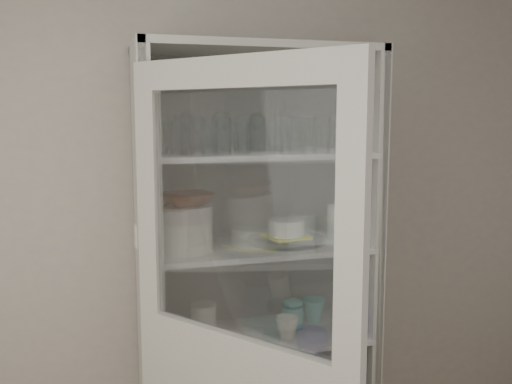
{
  "coord_description": "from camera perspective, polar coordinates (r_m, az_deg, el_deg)",
  "views": [
    {
      "loc": [
        -0.47,
        -1.04,
        1.82
      ],
      "look_at": [
        0.2,
        1.27,
        1.49
      ],
      "focal_mm": 40.0,
      "sensor_mm": 36.0,
      "label": 1
    }
  ],
  "objects": [
    {
      "name": "plate_stack_front",
      "position": [
        2.35,
        -6.87,
        -4.42
      ],
      "size": [
        0.21,
        0.21,
        0.13
      ],
      "primitive_type": "cylinder",
      "color": "white",
      "rests_on": "shelf_plates"
    },
    {
      "name": "pantry_cabinet",
      "position": [
        2.62,
        -0.39,
        -11.78
      ],
      "size": [
        1.0,
        0.45,
        2.1
      ],
      "color": "#B5B4AF",
      "rests_on": "floor"
    },
    {
      "name": "goblet_3",
      "position": [
        2.56,
        3.7,
        6.11
      ],
      "size": [
        0.07,
        0.07,
        0.17
      ],
      "primitive_type": null,
      "color": "silver",
      "rests_on": "shelf_glass"
    },
    {
      "name": "cream_bowl",
      "position": [
        2.33,
        -6.91,
        -2.12
      ],
      "size": [
        0.27,
        0.27,
        0.07
      ],
      "primitive_type": "cylinder",
      "rotation": [
        0.0,
        0.0,
        -0.35
      ],
      "color": "silver",
      "rests_on": "plate_stack_front"
    },
    {
      "name": "tumbler_3",
      "position": [
        2.29,
        -1.43,
        5.42
      ],
      "size": [
        0.08,
        0.08,
        0.13
      ],
      "primitive_type": "cylinder",
      "rotation": [
        0.0,
        0.0,
        0.37
      ],
      "color": "silver",
      "rests_on": "shelf_glass"
    },
    {
      "name": "wall_back",
      "position": [
        2.64,
        -5.56,
        -3.59
      ],
      "size": [
        3.6,
        0.02,
        2.6
      ],
      "primitive_type": "cube",
      "color": "#A9A49E",
      "rests_on": "ground"
    },
    {
      "name": "glass_platter",
      "position": [
        2.52,
        3.04,
        -4.8
      ],
      "size": [
        0.36,
        0.36,
        0.02
      ],
      "primitive_type": "cylinder",
      "rotation": [
        0.0,
        0.0,
        0.04
      ],
      "color": "silver",
      "rests_on": "shelf_plates"
    },
    {
      "name": "tumbler_4",
      "position": [
        2.3,
        4.18,
        5.63
      ],
      "size": [
        0.09,
        0.09,
        0.14
      ],
      "primitive_type": "cylinder",
      "rotation": [
        0.0,
        0.0,
        -0.29
      ],
      "color": "silver",
      "rests_on": "shelf_glass"
    },
    {
      "name": "tumbler_11",
      "position": [
        2.43,
        2.75,
        5.84
      ],
      "size": [
        0.09,
        0.09,
        0.15
      ],
      "primitive_type": "cylinder",
      "rotation": [
        0.0,
        0.0,
        -0.29
      ],
      "color": "silver",
      "rests_on": "shelf_glass"
    },
    {
      "name": "goblet_1",
      "position": [
        2.45,
        -3.44,
        6.3
      ],
      "size": [
        0.08,
        0.08,
        0.19
      ],
      "primitive_type": null,
      "color": "silver",
      "rests_on": "shelf_glass"
    },
    {
      "name": "goblet_0",
      "position": [
        2.48,
        -5.68,
        5.93
      ],
      "size": [
        0.07,
        0.07,
        0.16
      ],
      "primitive_type": null,
      "color": "silver",
      "rests_on": "shelf_glass"
    },
    {
      "name": "mug_white",
      "position": [
        2.53,
        3.12,
        -13.35
      ],
      "size": [
        0.13,
        0.13,
        0.09
      ],
      "primitive_type": "imported",
      "rotation": [
        0.0,
        0.0,
        -0.39
      ],
      "color": "white",
      "rests_on": "shelf_mugs"
    },
    {
      "name": "tumbler_10",
      "position": [
        2.42,
        0.21,
        5.78
      ],
      "size": [
        0.09,
        0.09,
        0.15
      ],
      "primitive_type": "cylinder",
      "rotation": [
        0.0,
        0.0,
        -0.22
      ],
      "color": "silver",
      "rests_on": "shelf_glass"
    },
    {
      "name": "teal_jar",
      "position": [
        2.64,
        3.68,
        -12.16
      ],
      "size": [
        0.1,
        0.1,
        0.11
      ],
      "color": "#177178",
      "rests_on": "shelf_mugs"
    },
    {
      "name": "white_canister",
      "position": [
        2.57,
        -5.25,
        -12.54
      ],
      "size": [
        0.12,
        0.12,
        0.14
      ],
      "primitive_type": "cylinder",
      "rotation": [
        0.0,
        0.0,
        0.05
      ],
      "color": "white",
      "rests_on": "shelf_mugs"
    },
    {
      "name": "tumbler_2",
      "position": [
        2.21,
        -4.7,
        5.31
      ],
      "size": [
        0.07,
        0.07,
        0.13
      ],
      "primitive_type": "cylinder",
      "rotation": [
        0.0,
        0.0,
        -0.17
      ],
      "color": "silver",
      "rests_on": "shelf_glass"
    },
    {
      "name": "grey_bowl_stack",
      "position": [
        2.61,
        8.46,
        -2.82
      ],
      "size": [
        0.12,
        0.12,
        0.16
      ],
      "primitive_type": "cylinder",
      "color": "silver",
      "rests_on": "shelf_plates"
    },
    {
      "name": "tumbler_8",
      "position": [
        2.31,
        -7.24,
        5.72
      ],
      "size": [
        0.09,
        0.09,
        0.15
      ],
      "primitive_type": "cylinder",
      "rotation": [
        0.0,
        0.0,
        0.13
      ],
      "color": "silver",
      "rests_on": "shelf_glass"
    },
    {
      "name": "tumbler_9",
      "position": [
        2.41,
        -1.25,
        5.8
      ],
      "size": [
        0.08,
        0.08,
        0.15
      ],
      "primitive_type": "cylinder",
      "rotation": [
        0.0,
        0.0,
        0.04
      ],
      "color": "silver",
      "rests_on": "shelf_glass"
    },
    {
      "name": "tumbler_6",
      "position": [
        2.42,
        8.72,
        5.73
      ],
      "size": [
        0.1,
        0.1,
        0.15
      ],
      "primitive_type": "cylinder",
      "rotation": [
        0.0,
        0.0,
        -0.36
      ],
      "color": "silver",
      "rests_on": "shelf_glass"
    },
    {
      "name": "terracotta_bowl",
      "position": [
        2.32,
        -6.94,
        -0.7
      ],
      "size": [
        0.25,
        0.25,
        0.05
      ],
      "primitive_type": "imported",
      "rotation": [
        0.0,
        0.0,
        0.19
      ],
      "color": "brown",
      "rests_on": "cream_bowl"
    },
    {
      "name": "white_ramekin",
      "position": [
        2.5,
        3.05,
        -3.54
      ],
      "size": [
        0.2,
        0.2,
        0.07
      ],
      "primitive_type": "cylinder",
      "rotation": [
        0.0,
        0.0,
        0.24
      ],
      "color": "white",
      "rests_on": "yellow_trivet"
    },
    {
      "name": "goblet_2",
      "position": [
        2.54,
        0.1,
        6.27
      ],
      "size": [
        0.08,
        0.08,
        0.18
      ],
      "primitive_type": null,
      "color": "silver",
      "rests_on": "shelf_glass"
    },
    {
      "name": "yellow_trivet",
      "position": [
        2.51,
        3.04,
        -4.45
      ],
      "size": [
        0.2,
        0.2,
        0.01
      ],
      "primitive_type": "cube",
      "rotation": [
        0.0,
        0.0,
        0.2
      ],
      "color": "yellow",
      "rests_on": "glass_platter"
    },
    {
      "name": "plate_stack_back",
      "position": [
        2.47,
        -9.78,
        -4.19
      ],
      "size": [
        0.2,
        0.2,
        0.1
      ],
      "primitive_type": "cylinder",
      "color": "white",
      "rests_on": "shelf_plates"
    },
    {
      "name": "tumbler_1",
      "position": [
        2.25,
        -3.42,
        5.64
      ],
      "size": [
        0.08,
        0.08,
        0.15
      ],
      "primitive_type": "cylinder",
      "rotation": [
        0.0,
        0.0,
        -0.14
      ],
      "color": "silver",
      "rests_on": "shelf_glass"
    },
    {
      "name": "tumbler_5",
      "position": [
        2.34,
        6.59,
        5.71
      ],
      "size": [
        0.08,
        0.08,
        0.15
      ],
      "primitive_type": "cylinder",
      "rotation": [
        0.0,
        0.0,
        -0.05
      ],
      "color": "silver",
      "rests_on": "shelf_glass"
    },
    {
      "name": "tumbler_0",
      "position": [
        2.21,
        -7.75,
        5.32
      ],
      "size": [
        0.08,
        0.08,
        0.13
      ],
      "primitive_type": "cylinder",
      "rotation": [
        0.0,
        0.0,
        0.3
      ],
      "color": "silver",
      "rests_on": "shelf_glass"
    },
    {
      "name": "tumbler_7",
      "position": [
        2.3,
        -9.69,
        5.45
      ],
      "size": [
        0.08,
        0.08,
        0.14
      ],
      "primitive_type": "cylinder",
      "rotation": [
        0.0,
        0.0,
        0.11
      ],
      "color": "silver",
      "rests_on": "shelf_glass"
    },
    {
      "name": "measuring_cups",
      "position": [
        2.48,
        -5.36,
        -14.5
      ],
      "size": [
        0.09,
        0.09,
        0.04
      ],
      "primitive_type": "cylinder",
      "color": "#AEACBD",
      "rests_on": "shelf_mugs"
    },
    {
      "name": "mug_teal",
      "position": [
        2.72,
        5.77,
        -11.66
      ],
      "size": [
        0.15,
        0.15,
        0.11
      ],
      "primitive_type": "imported",
      "rotation": [
        0.0,
        0.0,
        0.35
      ],
      "color": "#177178",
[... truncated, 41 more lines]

